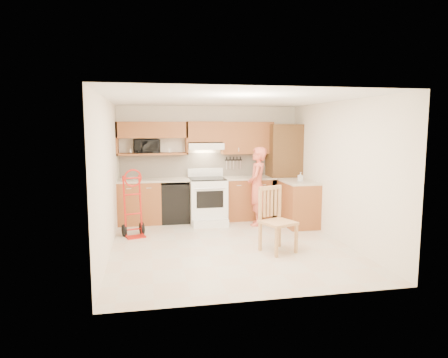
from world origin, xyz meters
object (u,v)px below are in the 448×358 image
object	(u,v)px
microwave	(146,146)
hand_truck	(134,206)
person	(257,186)
dining_chair	(278,220)
range	(208,197)

from	to	relation	value
microwave	hand_truck	distance (m)	1.61
person	dining_chair	distance (m)	1.88
microwave	person	xyz separation A→B (m)	(2.25, -0.74, -0.82)
microwave	person	bearing A→B (deg)	-25.68
range	dining_chair	size ratio (longest dim) A/B	1.06
microwave	dining_chair	bearing A→B (deg)	-58.70
hand_truck	microwave	bearing A→B (deg)	61.39
person	dining_chair	size ratio (longest dim) A/B	1.53
range	dining_chair	bearing A→B (deg)	-69.36
microwave	person	world-z (taller)	microwave
microwave	range	world-z (taller)	microwave
microwave	dining_chair	world-z (taller)	microwave
microwave	person	distance (m)	2.50
range	microwave	bearing A→B (deg)	162.56
microwave	dining_chair	distance (m)	3.50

